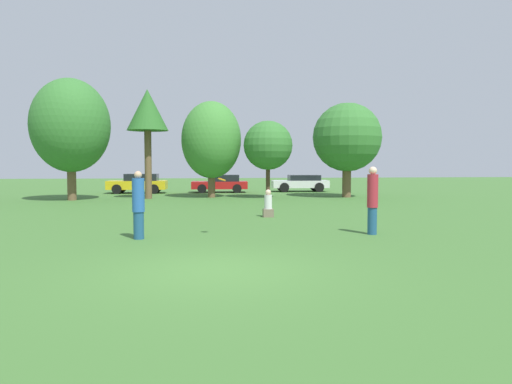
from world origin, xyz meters
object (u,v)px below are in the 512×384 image
tree_4 (347,138)px  parked_car_yellow (139,183)px  frisbee (222,180)px  person_thrower (138,205)px  tree_3 (268,146)px  tree_2 (211,140)px  person_catcher (372,200)px  tree_0 (70,126)px  parked_car_red (221,183)px  parked_car_white (301,183)px  bystander_sitting (268,205)px  tree_1 (147,112)px

tree_4 → parked_car_yellow: 14.68m
frisbee → person_thrower: bearing=-174.7°
tree_3 → tree_4: size_ratio=0.80×
tree_2 → tree_4: (8.24, -0.83, 0.16)m
person_catcher → tree_0: size_ratio=0.29×
frisbee → tree_3: (3.52, 14.85, 1.54)m
parked_car_red → parked_car_white: (5.96, 0.35, -0.00)m
bystander_sitting → tree_3: tree_3 is taller
parked_car_red → parked_car_white: 5.97m
person_thrower → parked_car_red: size_ratio=0.46×
frisbee → tree_3: bearing=76.6°
person_thrower → tree_2: (2.46, 15.96, 2.55)m
person_thrower → frisbee: 2.38m
parked_car_red → parked_car_white: size_ratio=0.96×
person_catcher → tree_1: tree_1 is taller
frisbee → parked_car_red: size_ratio=0.06×
bystander_sitting → parked_car_red: 16.21m
tree_2 → parked_car_yellow: (-4.95, 4.91, -2.78)m
tree_4 → parked_car_red: (-7.44, 5.95, -2.99)m
person_thrower → parked_car_yellow: bearing=96.4°
tree_3 → parked_car_white: bearing=61.8°
tree_4 → parked_car_white: size_ratio=1.38×
parked_car_red → tree_4: bearing=143.6°
person_thrower → bystander_sitting: (4.29, 4.90, -0.49)m
person_catcher → tree_1: bearing=-63.3°
tree_3 → parked_car_yellow: (-8.29, 5.81, -2.44)m
person_catcher → tree_4: 15.85m
person_thrower → parked_car_white: size_ratio=0.44×
tree_1 → parked_car_white: bearing=29.7°
tree_1 → person_catcher: bearing=-62.9°
tree_3 → person_thrower: bearing=-111.1°
frisbee → tree_0: bearing=118.0°
person_catcher → tree_4: bearing=-105.5°
bystander_sitting → tree_1: 12.77m
tree_1 → tree_3: size_ratio=1.39×
frisbee → person_catcher: bearing=-2.2°
bystander_sitting → person_catcher: bearing=-64.4°
bystander_sitting → parked_car_yellow: parked_car_yellow is taller
tree_0 → parked_car_red: 11.35m
person_thrower → tree_4: tree_4 is taller
person_thrower → tree_3: bearing=68.5°
tree_0 → bystander_sitting: bearing=-45.1°
person_catcher → tree_0: bearing=-50.9°
parked_car_white → parked_car_yellow: bearing=5.0°
frisbee → tree_0: 16.58m
person_catcher → parked_car_red: 21.30m
tree_3 → frisbee: bearing=-103.4°
tree_4 → parked_car_yellow: tree_4 is taller
bystander_sitting → parked_car_yellow: 17.35m
tree_4 → bystander_sitting: bearing=-122.1°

